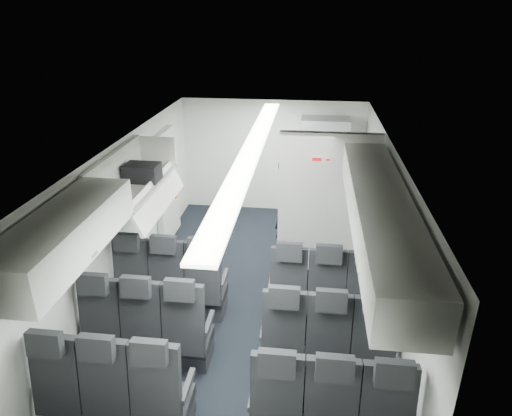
% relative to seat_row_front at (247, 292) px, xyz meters
% --- Properties ---
extents(cabin_shell, '(3.41, 6.01, 2.16)m').
position_rel_seat_row_front_xyz_m(cabin_shell, '(0.00, 0.53, 0.72)').
color(cabin_shell, black).
rests_on(cabin_shell, ground).
extents(seat_row_front, '(3.33, 0.56, 1.24)m').
position_rel_seat_row_front_xyz_m(seat_row_front, '(0.00, 0.00, 0.00)').
color(seat_row_front, black).
rests_on(seat_row_front, cabin_shell).
extents(seat_row_mid, '(3.33, 0.56, 1.24)m').
position_rel_seat_row_front_xyz_m(seat_row_mid, '(0.00, -0.90, 0.00)').
color(seat_row_mid, black).
rests_on(seat_row_mid, cabin_shell).
extents(seat_row_rear, '(3.33, 0.56, 1.24)m').
position_rel_seat_row_front_xyz_m(seat_row_rear, '(0.00, -1.80, 0.00)').
color(seat_row_rear, black).
rests_on(seat_row_rear, cabin_shell).
extents(overhead_bin_left_rear, '(0.53, 1.80, 0.40)m').
position_rel_seat_row_front_xyz_m(overhead_bin_left_rear, '(-1.40, -1.47, 1.46)').
color(overhead_bin_left_rear, silver).
rests_on(overhead_bin_left_rear, cabin_shell).
extents(overhead_bin_left_front_open, '(0.64, 1.70, 0.72)m').
position_rel_seat_row_front_xyz_m(overhead_bin_left_front_open, '(-1.44, 0.28, 1.33)').
color(overhead_bin_left_front_open, '#9E9E93').
rests_on(overhead_bin_left_front_open, cabin_shell).
extents(overhead_bin_right_rear, '(0.53, 1.80, 0.40)m').
position_rel_seat_row_front_xyz_m(overhead_bin_right_rear, '(1.40, -1.47, 1.46)').
color(overhead_bin_right_rear, silver).
rests_on(overhead_bin_right_rear, cabin_shell).
extents(overhead_bin_right_front, '(0.53, 1.70, 0.40)m').
position_rel_seat_row_front_xyz_m(overhead_bin_right_front, '(1.40, 0.28, 1.46)').
color(overhead_bin_right_front, silver).
rests_on(overhead_bin_right_front, cabin_shell).
extents(bulkhead_partition, '(1.40, 0.15, 2.13)m').
position_rel_seat_row_front_xyz_m(bulkhead_partition, '(0.98, 1.33, 0.67)').
color(bulkhead_partition, silver).
rests_on(bulkhead_partition, cabin_shell).
extents(galley_unit, '(0.85, 0.52, 1.90)m').
position_rel_seat_row_front_xyz_m(galley_unit, '(0.95, 3.25, 0.55)').
color(galley_unit, '#939399').
rests_on(galley_unit, cabin_shell).
extents(boarding_door, '(0.12, 1.27, 1.86)m').
position_rel_seat_row_front_xyz_m(boarding_door, '(-1.64, 2.09, 0.55)').
color(boarding_door, silver).
rests_on(boarding_door, cabin_shell).
extents(flight_attendant, '(0.57, 0.67, 1.56)m').
position_rel_seat_row_front_xyz_m(flight_attendant, '(0.41, 1.84, 0.38)').
color(flight_attendant, black).
rests_on(flight_attendant, ground).
extents(carry_on_bag, '(0.43, 0.30, 0.25)m').
position_rel_seat_row_front_xyz_m(carry_on_bag, '(-1.37, 0.42, 1.37)').
color(carry_on_bag, black).
rests_on(carry_on_bag, overhead_bin_left_front_open).
extents(papers, '(0.21, 0.06, 0.15)m').
position_rel_seat_row_front_xyz_m(papers, '(0.60, 1.79, 0.69)').
color(papers, white).
rests_on(papers, flight_attendant).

